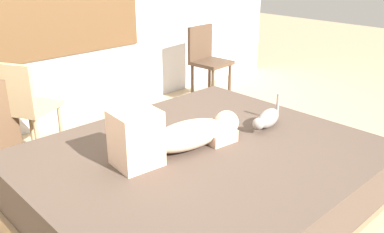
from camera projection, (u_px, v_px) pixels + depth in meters
The scene contains 6 objects.
ground_plane at pixel (211, 216), 2.76m from camera, with size 16.00×16.00×0.00m, color tan.
bed at pixel (202, 181), 2.74m from camera, with size 2.18×1.86×0.44m.
person_lying at pixel (175, 135), 2.61m from camera, with size 0.94×0.34×0.34m.
cat at pixel (267, 119), 2.99m from camera, with size 0.35×0.16×0.21m.
chair_by_desk at pixel (24, 104), 3.28m from camera, with size 0.51×0.51×0.86m.
chair_spare at pixel (207, 58), 4.71m from camera, with size 0.41×0.41×0.86m.
Camera 1 is at (-1.69, -1.59, 1.63)m, focal length 38.94 mm.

